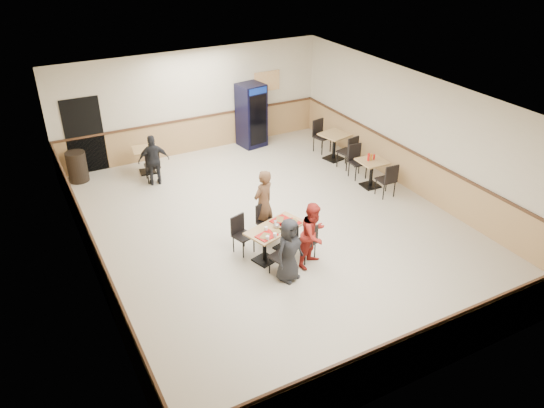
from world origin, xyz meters
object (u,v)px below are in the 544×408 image
main_table (275,237)px  diner_woman_right (314,234)px  side_table_far (334,143)px  trash_bin (77,167)px  back_table (146,157)px  diner_woman_left (289,250)px  side_table_near (372,169)px  lone_diner (154,160)px  pepsi_cooler (251,115)px  diner_man_opposite (263,203)px

main_table → diner_woman_right: size_ratio=0.99×
side_table_far → trash_bin: bearing=163.3°
side_table_far → back_table: size_ratio=1.17×
main_table → back_table: 5.31m
diner_woman_left → side_table_far: (3.97, 4.34, -0.14)m
side_table_near → trash_bin: (-6.67, 3.92, -0.08)m
lone_diner → side_table_near: (4.91, -2.77, -0.19)m
pepsi_cooler → lone_diner: bearing=-169.4°
diner_man_opposite → diner_woman_left: bearing=56.9°
diner_man_opposite → side_table_far: size_ratio=1.79×
diner_woman_right → pepsi_cooler: (1.67, 6.20, 0.26)m
trash_bin → lone_diner: bearing=-33.1°
lone_diner → trash_bin: bearing=-23.4°
diner_man_opposite → trash_bin: 5.64m
main_table → back_table: back_table is taller
diner_woman_right → back_table: (-1.73, 5.81, -0.23)m
side_table_far → diner_man_opposite: bearing=-144.0°
pepsi_cooler → diner_man_opposite: bearing=-122.0°
side_table_far → trash_bin: (-6.78, 2.03, -0.11)m
diner_man_opposite → pepsi_cooler: 5.14m
diner_man_opposite → lone_diner: bearing=-91.1°
side_table_near → back_table: (-4.91, 3.57, -0.02)m
trash_bin → back_table: bearing=-11.2°
diner_man_opposite → side_table_near: bearing=169.8°
pepsi_cooler → trash_bin: (-5.16, -0.04, -0.55)m
diner_woman_right → lone_diner: (-1.73, 5.01, -0.01)m
side_table_near → pepsi_cooler: 4.26m
diner_man_opposite → back_table: 4.55m
diner_woman_left → diner_man_opposite: (0.32, 1.69, 0.11)m
main_table → diner_woman_right: 0.86m
main_table → diner_woman_left: diner_woman_left is taller
lone_diner → side_table_far: size_ratio=1.57×
main_table → side_table_near: 4.03m
pepsi_cooler → trash_bin: 5.19m
side_table_far → pepsi_cooler: 2.67m
trash_bin → diner_man_opposite: bearing=-56.2°
main_table → pepsi_cooler: (2.19, 5.57, 0.51)m
diner_woman_left → diner_man_opposite: bearing=59.3°
diner_woman_right → pepsi_cooler: bearing=49.8°
lone_diner → side_table_near: bearing=160.3°
side_table_far → back_table: bearing=161.5°
back_table → lone_diner: bearing=-90.0°
side_table_near → back_table: 6.07m
back_table → pepsi_cooler: size_ratio=0.39×
trash_bin → diner_woman_left: bearing=-66.2°
diner_woman_right → side_table_far: (3.28, 4.13, -0.18)m
diner_woman_right → side_table_near: bearing=10.0°
diner_woman_left → pepsi_cooler: size_ratio=0.70×
main_table → lone_diner: bearing=88.3°
diner_man_opposite → side_table_far: diner_man_opposite is taller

